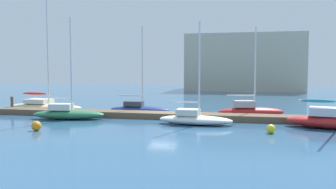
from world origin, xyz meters
TOP-DOWN VIEW (x-y plane):
  - ground_plane at (0.00, 0.00)m, footprint 120.00×120.00m
  - dock_pier at (0.00, 0.00)m, footprint 33.14×2.04m
  - dock_piling_near_end at (-16.17, 0.87)m, footprint 0.28×0.28m
  - sailboat_0 at (-14.04, 3.41)m, footprint 8.98×3.63m
  - sailboat_1 at (-8.06, -2.50)m, footprint 6.58×2.83m
  - sailboat_2 at (-3.19, 2.89)m, footprint 6.09×1.70m
  - sailboat_3 at (3.31, -2.92)m, footprint 6.01×2.15m
  - sailboat_4 at (7.67, 2.52)m, footprint 6.31×3.09m
  - sailboat_5 at (13.60, -2.49)m, footprint 7.02×3.41m
  - mooring_buoy_orange at (-7.38, -8.26)m, footprint 0.70×0.70m
  - mooring_buoy_yellow at (9.05, -5.54)m, footprint 0.62×0.62m
  - harbor_building_distant at (6.40, 44.38)m, footprint 22.81×13.75m

SIDE VIEW (x-z plane):
  - ground_plane at x=0.00m, z-range 0.00..0.00m
  - dock_pier at x=0.00m, z-range 0.00..0.53m
  - mooring_buoy_yellow at x=9.05m, z-range 0.00..0.62m
  - mooring_buoy_orange at x=-7.38m, z-range 0.00..0.70m
  - sailboat_3 at x=3.31m, z-range -3.59..4.60m
  - sailboat_2 at x=-3.19m, z-range -3.81..4.84m
  - sailboat_0 at x=-14.04m, z-range -6.42..7.53m
  - sailboat_1 at x=-8.06m, z-range -3.88..5.01m
  - sailboat_4 at x=7.67m, z-range -3.51..4.73m
  - sailboat_5 at x=13.60m, z-range -4.67..5.98m
  - dock_piling_near_end at x=-16.17m, z-range 0.00..1.60m
  - harbor_building_distant at x=6.40m, z-range 0.00..11.19m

